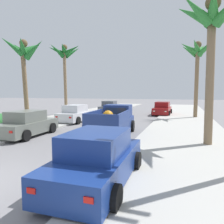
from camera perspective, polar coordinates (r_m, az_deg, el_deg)
The scene contains 15 objects.
sidewalk_left at distance 19.95m, azimuth -15.76°, elevation -2.31°, with size 5.18×60.00×0.12m, color #B2AFA8.
sidewalk_right at distance 16.47m, azimuth 19.11°, elevation -3.98°, with size 5.18×60.00×0.12m, color #B2AFA8.
curb_left at distance 19.30m, azimuth -12.84°, elevation -2.52°, with size 0.16×60.00×0.10m, color silver.
curb_right at distance 16.51m, azimuth 14.96°, elevation -3.88°, with size 0.16×60.00×0.10m, color silver.
pickup_truck at distance 13.18m, azimuth 0.36°, elevation -2.77°, with size 2.50×5.34×1.80m.
car_right_near at distance 19.18m, azimuth -9.80°, elevation -0.52°, with size 2.03×4.26×1.54m.
car_left_mid at distance 6.22m, azimuth -3.96°, elevation -12.69°, with size 2.11×4.30×1.54m.
car_right_mid at distance 25.42m, azimuth 13.47°, elevation 0.82°, with size 2.11×4.30×1.54m.
car_left_far at distance 13.79m, azimuth -22.01°, elevation -3.09°, with size 2.19×4.33×1.54m.
car_right_far at distance 27.47m, azimuth -0.72°, elevation 1.29°, with size 2.21×4.34×1.54m.
palm_tree_left_fore at distance 23.31m, azimuth 22.13°, elevation 14.09°, with size 3.54×3.51×7.74m.
palm_tree_left_mid at distance 11.82m, azimuth 25.63°, elevation 20.81°, with size 3.48×3.41×7.21m.
palm_tree_right_mid at distance 20.22m, azimuth -22.75°, elevation 14.22°, with size 3.66×4.16×7.19m.
palm_tree_left_back at distance 26.27m, azimuth -12.75°, elevation 14.36°, with size 4.10×3.72×8.29m.
hedge_bush at distance 17.62m, azimuth -27.23°, elevation -2.08°, with size 1.80×2.80×1.10m, color #2D6B33.
Camera 1 is at (5.55, -4.27, 2.63)m, focal length 33.71 mm.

